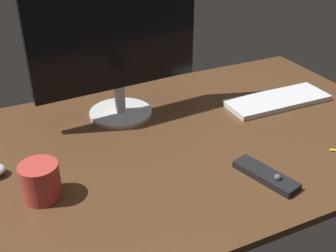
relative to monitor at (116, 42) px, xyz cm
name	(u,v)px	position (x,y,z in cm)	size (l,w,h in cm)	color
desk	(178,142)	(9.38, -21.38, -24.57)	(140.00, 84.00, 2.00)	#4C301C
monitor	(116,42)	(0.00, 0.00, 0.00)	(51.13, 19.62, 43.33)	silver
keyboard	(278,100)	(49.79, -14.69, -22.72)	(35.21, 12.64, 1.70)	silver
media_remote	(266,175)	(20.62, -47.08, -22.65)	(9.43, 17.79, 3.03)	black
coffee_mug	(40,181)	(-30.04, -30.60, -19.19)	(8.91, 8.91, 8.77)	#B23833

